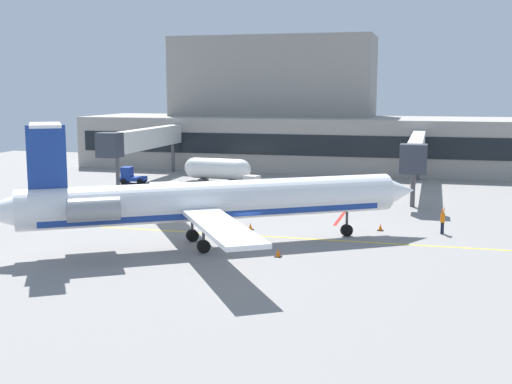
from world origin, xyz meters
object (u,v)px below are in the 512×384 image
regional_jet (208,201)px  baggage_tug (131,176)px  marshaller (443,221)px  fuel_tank (217,169)px  pushback_tractor (257,187)px

regional_jet → baggage_tug: 33.68m
regional_jet → marshaller: (15.93, 8.45, -2.20)m
regional_jet → fuel_tank: (-9.76, 31.72, -1.66)m
regional_jet → pushback_tractor: size_ratio=7.67×
regional_jet → marshaller: 18.17m
baggage_tug → fuel_tank: (9.30, 4.05, 0.67)m
marshaller → fuel_tank: bearing=137.8°
pushback_tractor → fuel_tank: (-7.44, 9.69, 0.59)m
regional_jet → baggage_tug: bearing=124.6°
regional_jet → fuel_tank: bearing=107.1°
baggage_tug → fuel_tank: 10.16m
baggage_tug → pushback_tractor: 17.66m
regional_jet → pushback_tractor: bearing=96.0°
fuel_tank → marshaller: 34.66m
baggage_tug → marshaller: 39.92m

